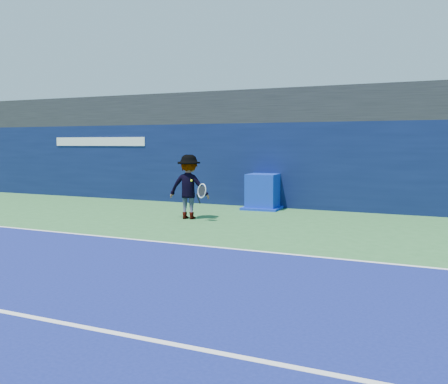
{
  "coord_description": "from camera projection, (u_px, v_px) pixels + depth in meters",
  "views": [
    {
      "loc": [
        6.31,
        -6.75,
        2.29
      ],
      "look_at": [
        0.88,
        5.2,
        1.0
      ],
      "focal_mm": 40.0,
      "sensor_mm": 36.0,
      "label": 1
    }
  ],
  "objects": [
    {
      "name": "baseline",
      "position": [
        151.0,
        241.0,
        11.65
      ],
      "size": [
        24.0,
        0.1,
        0.01
      ],
      "primitive_type": "cube",
      "color": "white",
      "rests_on": "ground"
    },
    {
      "name": "tennis_player",
      "position": [
        189.0,
        187.0,
        15.06
      ],
      "size": [
        1.44,
        0.9,
        1.95
      ],
      "color": "white",
      "rests_on": "ground"
    },
    {
      "name": "stadium_band",
      "position": [
        271.0,
        109.0,
        19.0
      ],
      "size": [
        36.0,
        3.0,
        1.2
      ],
      "primitive_type": "cube",
      "color": "black",
      "rests_on": "back_wall_assembly"
    },
    {
      "name": "equipment_cart",
      "position": [
        263.0,
        193.0,
        17.34
      ],
      "size": [
        1.35,
        1.35,
        1.22
      ],
      "color": "#0C28AB",
      "rests_on": "ground"
    },
    {
      "name": "tennis_ball",
      "position": [
        191.0,
        180.0,
        14.35
      ],
      "size": [
        0.06,
        0.06,
        0.06
      ],
      "color": "yellow",
      "rests_on": "ground"
    },
    {
      "name": "back_wall_assembly",
      "position": [
        262.0,
        165.0,
        18.3
      ],
      "size": [
        36.0,
        1.03,
        3.0
      ],
      "color": "#0A143A",
      "rests_on": "ground"
    },
    {
      "name": "ground",
      "position": [
        60.0,
        271.0,
        8.94
      ],
      "size": [
        80.0,
        80.0,
        0.0
      ],
      "primitive_type": "plane",
      "color": "#306B34",
      "rests_on": "ground"
    }
  ]
}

